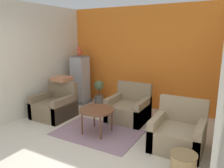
{
  "coord_description": "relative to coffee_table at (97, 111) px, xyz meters",
  "views": [
    {
      "loc": [
        2.21,
        -2.37,
        1.98
      ],
      "look_at": [
        0.0,
        1.58,
        0.95
      ],
      "focal_mm": 35.0,
      "sensor_mm": 36.0,
      "label": 1
    }
  ],
  "objects": [
    {
      "name": "ground_plane",
      "position": [
        0.08,
        -1.11,
        -0.47
      ],
      "size": [
        20.0,
        20.0,
        0.0
      ],
      "primitive_type": "plane",
      "color": "beige",
      "rests_on": "ground"
    },
    {
      "name": "birdcage",
      "position": [
        -1.58,
        1.54,
        0.2
      ],
      "size": [
        0.52,
        0.52,
        1.38
      ],
      "color": "slate",
      "rests_on": "ground_plane"
    },
    {
      "name": "area_rug",
      "position": [
        -0.0,
        0.0,
        -0.47
      ],
      "size": [
        1.7,
        1.15,
        0.01
      ],
      "color": "gray",
      "rests_on": "ground_plane"
    },
    {
      "name": "armchair_right",
      "position": [
        1.57,
        0.21,
        -0.2
      ],
      "size": [
        0.86,
        0.83,
        0.85
      ],
      "color": "#9E896B",
      "rests_on": "ground_plane"
    },
    {
      "name": "coffee_table",
      "position": [
        0.0,
        0.0,
        0.0
      ],
      "size": [
        0.7,
        0.7,
        0.52
      ],
      "color": "brown",
      "rests_on": "ground_plane"
    },
    {
      "name": "parrot",
      "position": [
        -1.58,
        1.54,
        1.03
      ],
      "size": [
        0.13,
        0.23,
        0.28
      ],
      "color": "#D14C2D",
      "rests_on": "birdcage"
    },
    {
      "name": "throw_pillow",
      "position": [
        -1.41,
        0.58,
        0.43
      ],
      "size": [
        0.4,
        0.4,
        0.1
      ],
      "color": "#B2704C",
      "rests_on": "armchair_left"
    },
    {
      "name": "armchair_middle",
      "position": [
        0.26,
        0.97,
        -0.2
      ],
      "size": [
        0.86,
        0.83,
        0.85
      ],
      "color": "#8E7A5B",
      "rests_on": "ground_plane"
    },
    {
      "name": "wall_left",
      "position": [
        -2.05,
        0.47,
        0.89
      ],
      "size": [
        0.06,
        3.15,
        2.72
      ],
      "color": "beige",
      "rests_on": "ground_plane"
    },
    {
      "name": "wall_back_accent",
      "position": [
        0.08,
        2.08,
        0.89
      ],
      "size": [
        4.34,
        0.06,
        2.72
      ],
      "color": "orange",
      "rests_on": "ground_plane"
    },
    {
      "name": "armchair_left",
      "position": [
        -1.41,
        0.27,
        -0.2
      ],
      "size": [
        0.86,
        0.83,
        0.85
      ],
      "color": "#7A664C",
      "rests_on": "ground_plane"
    },
    {
      "name": "potted_plant",
      "position": [
        -1.0,
        1.63,
        -0.08
      ],
      "size": [
        0.3,
        0.27,
        0.7
      ],
      "color": "#66605B",
      "rests_on": "ground_plane"
    },
    {
      "name": "wicker_basket",
      "position": [
        1.82,
        -0.53,
        -0.3
      ],
      "size": [
        0.38,
        0.38,
        0.33
      ],
      "color": "tan",
      "rests_on": "ground_plane"
    }
  ]
}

